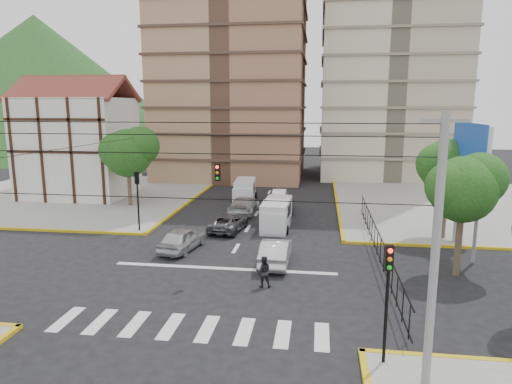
% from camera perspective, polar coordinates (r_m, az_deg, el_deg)
% --- Properties ---
extents(ground, '(160.00, 160.00, 0.00)m').
position_cam_1_polar(ground, '(25.71, -4.59, -10.43)').
color(ground, black).
rests_on(ground, ground).
extents(sidewalk_nw, '(26.00, 26.00, 0.15)m').
position_cam_1_polar(sidewalk_nw, '(51.06, -21.91, -0.38)').
color(sidewalk_nw, gray).
rests_on(sidewalk_nw, ground).
extents(sidewalk_ne, '(26.00, 26.00, 0.15)m').
position_cam_1_polar(sidewalk_ne, '(46.71, 26.12, -1.70)').
color(sidewalk_ne, gray).
rests_on(sidewalk_ne, ground).
extents(crosswalk_stripes, '(12.00, 2.40, 0.01)m').
position_cam_1_polar(crosswalk_stripes, '(20.41, -8.38, -16.41)').
color(crosswalk_stripes, silver).
rests_on(crosswalk_stripes, ground).
extents(stop_line, '(13.00, 0.40, 0.01)m').
position_cam_1_polar(stop_line, '(26.80, -4.02, -9.50)').
color(stop_line, silver).
rests_on(stop_line, ground).
extents(tudor_building, '(10.80, 8.05, 12.23)m').
position_cam_1_polar(tudor_building, '(49.89, -21.33, 5.42)').
color(tudor_building, silver).
rests_on(tudor_building, ground).
extents(distant_hill, '(70.00, 70.00, 28.00)m').
position_cam_1_polar(distant_hill, '(111.26, -25.48, 12.21)').
color(distant_hill, '#1D4416').
rests_on(distant_hill, ground).
extents(park_fence, '(0.10, 22.50, 1.66)m').
position_cam_1_polar(park_fence, '(29.61, 14.85, -7.86)').
color(park_fence, black).
rests_on(park_fence, ground).
extents(billboard, '(0.36, 6.20, 8.10)m').
position_cam_1_polar(billboard, '(30.94, 25.15, 3.66)').
color(billboard, slate).
rests_on(billboard, ground).
extents(tree_park_a, '(4.41, 3.60, 6.83)m').
position_cam_1_polar(tree_park_a, '(26.89, 24.64, 0.64)').
color(tree_park_a, '#473828').
rests_on(tree_park_a, ground).
extents(tree_park_c, '(4.65, 3.80, 7.25)m').
position_cam_1_polar(tree_park_c, '(33.79, 23.00, 3.22)').
color(tree_park_c, '#473828').
rests_on(tree_park_c, ground).
extents(tree_tudor, '(5.39, 4.40, 7.43)m').
position_cam_1_polar(tree_tudor, '(43.18, -15.63, 4.99)').
color(tree_tudor, '#473828').
rests_on(tree_tudor, ground).
extents(traffic_light_se, '(0.28, 0.22, 4.40)m').
position_cam_1_polar(traffic_light_se, '(16.94, 16.14, -11.06)').
color(traffic_light_se, black).
rests_on(traffic_light_se, ground).
extents(traffic_light_nw, '(0.28, 0.22, 4.40)m').
position_cam_1_polar(traffic_light_nw, '(34.38, -14.60, 0.09)').
color(traffic_light_nw, black).
rests_on(traffic_light_nw, ground).
extents(traffic_light_hanging, '(18.00, 9.12, 0.92)m').
position_cam_1_polar(traffic_light_hanging, '(22.25, -5.95, 1.97)').
color(traffic_light_hanging, black).
rests_on(traffic_light_hanging, ground).
extents(utility_pole_se, '(1.40, 0.28, 9.00)m').
position_cam_1_polar(utility_pole_se, '(15.51, 21.50, -6.96)').
color(utility_pole_se, slate).
rests_on(utility_pole_se, ground).
extents(van_right_lane, '(2.08, 4.89, 2.17)m').
position_cam_1_polar(van_right_lane, '(34.64, 2.56, -2.97)').
color(van_right_lane, silver).
rests_on(van_right_lane, ground).
extents(van_left_lane, '(2.19, 4.78, 2.09)m').
position_cam_1_polar(van_left_lane, '(44.57, -1.44, 0.10)').
color(van_left_lane, silver).
rests_on(van_left_lane, ground).
extents(car_silver_front_left, '(2.50, 4.66, 1.50)m').
position_cam_1_polar(car_silver_front_left, '(30.14, -9.22, -5.80)').
color(car_silver_front_left, '#BABABF').
rests_on(car_silver_front_left, ground).
extents(car_white_front_right, '(1.65, 4.61, 1.52)m').
position_cam_1_polar(car_white_front_right, '(27.26, 2.48, -7.45)').
color(car_white_front_right, silver).
rests_on(car_white_front_right, ground).
extents(car_grey_mid_left, '(2.66, 4.86, 1.29)m').
position_cam_1_polar(car_grey_mid_left, '(34.36, -3.44, -3.79)').
color(car_grey_mid_left, '#55575C').
rests_on(car_grey_mid_left, ground).
extents(car_silver_rear_left, '(2.32, 5.30, 1.52)m').
position_cam_1_polar(car_silver_rear_left, '(39.54, -1.48, -1.67)').
color(car_silver_rear_left, silver).
rests_on(car_silver_rear_left, ground).
extents(car_darkgrey_mid_right, '(2.19, 4.66, 1.54)m').
position_cam_1_polar(car_darkgrey_mid_right, '(40.23, 3.40, -1.45)').
color(car_darkgrey_mid_right, '#242426').
rests_on(car_darkgrey_mid_right, ground).
extents(car_white_rear_right, '(1.35, 3.75, 1.23)m').
position_cam_1_polar(car_white_rear_right, '(45.00, 3.03, -0.33)').
color(car_white_rear_right, white).
rests_on(car_white_rear_right, ground).
extents(pedestrian_crosswalk, '(0.91, 0.76, 1.67)m').
position_cam_1_polar(pedestrian_crosswalk, '(23.92, 0.93, -9.92)').
color(pedestrian_crosswalk, black).
rests_on(pedestrian_crosswalk, ground).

